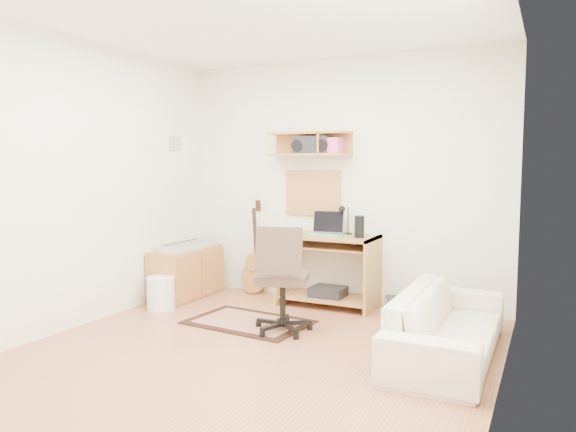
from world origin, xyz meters
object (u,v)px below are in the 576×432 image
at_px(task_chair, 283,278).
at_px(cabinet, 186,273).
at_px(printer, 408,307).
at_px(sofa, 448,313).
at_px(desk, 328,270).

height_order(task_chair, cabinet, task_chair).
distance_m(printer, sofa, 1.15).
bearing_deg(cabinet, task_chair, -23.41).
xyz_separation_m(desk, printer, (0.85, -0.02, -0.29)).
bearing_deg(task_chair, desk, 70.51).
height_order(task_chair, printer, task_chair).
bearing_deg(task_chair, sofa, -17.39).
xyz_separation_m(desk, task_chair, (-0.03, -1.01, 0.11)).
relative_size(task_chair, sofa, 0.56).
bearing_deg(cabinet, desk, 12.25).
bearing_deg(printer, desk, 157.74).
relative_size(task_chair, cabinet, 1.08).
bearing_deg(sofa, desk, 54.40).
bearing_deg(sofa, task_chair, 90.44).
bearing_deg(desk, cabinet, -167.75).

